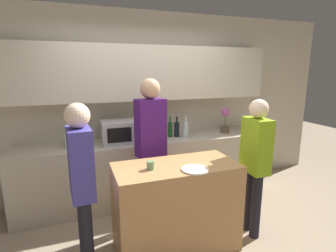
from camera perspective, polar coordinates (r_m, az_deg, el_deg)
The scene contains 14 objects.
back_wall at distance 3.90m, azimuth -5.40°, elevation 7.19°, with size 6.40×0.40×2.70m.
back_counter at distance 3.90m, azimuth -4.06°, elevation -9.30°, with size 3.60×0.62×0.89m.
kitchen_island at distance 2.87m, azimuth 1.78°, elevation -17.20°, with size 1.26×0.60×0.93m.
microwave at distance 3.63m, azimuth -10.25°, elevation -1.20°, with size 0.52×0.39×0.30m.
toaster at distance 3.60m, azimuth -19.37°, elevation -2.80°, with size 0.26×0.16×0.18m.
potted_plant at distance 4.20m, azimuth 12.33°, elevation 1.21°, with size 0.14×0.14×0.39m.
bottle_0 at distance 3.86m, azimuth 0.47°, elevation -0.71°, with size 0.07×0.07×0.30m.
bottle_1 at distance 3.88m, azimuth 1.91°, elevation -0.67°, with size 0.08×0.08×0.30m.
bottle_2 at distance 3.82m, azimuth 3.84°, elevation -0.80°, with size 0.09×0.09×0.32m.
plate_on_island at distance 2.54m, azimuth 5.92°, elevation -9.40°, with size 0.26×0.26×0.01m.
cup_0 at distance 2.55m, azimuth -3.82°, elevation -8.51°, with size 0.08×0.08×0.08m.
person_left at distance 2.43m, azimuth -18.26°, elevation -10.69°, with size 0.21×0.35×1.61m.
person_center at distance 3.06m, azimuth 18.46°, elevation -6.50°, with size 0.21×0.35×1.57m.
person_right at distance 3.10m, azimuth -3.76°, elevation -2.83°, with size 0.37×0.25×1.78m.
Camera 1 is at (-0.97, -2.10, 1.87)m, focal length 28.00 mm.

